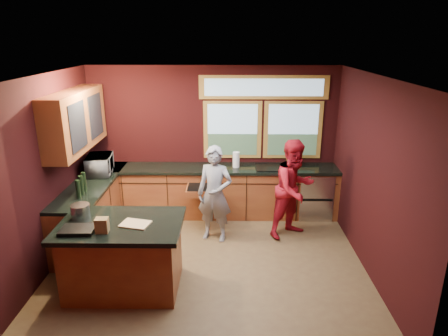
{
  "coord_description": "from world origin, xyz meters",
  "views": [
    {
      "loc": [
        0.29,
        -5.14,
        3.19
      ],
      "look_at": [
        0.22,
        0.4,
        1.34
      ],
      "focal_mm": 32.0,
      "sensor_mm": 36.0,
      "label": 1
    }
  ],
  "objects_px": {
    "person_grey": "(215,194)",
    "stock_pot": "(81,211)",
    "person_red": "(294,189)",
    "cutting_board": "(135,224)",
    "island": "(123,255)"
  },
  "relations": [
    {
      "from": "stock_pot",
      "to": "person_red",
      "type": "bearing_deg",
      "value": 24.77
    },
    {
      "from": "cutting_board",
      "to": "stock_pot",
      "type": "bearing_deg",
      "value": 165.07
    },
    {
      "from": "person_red",
      "to": "cutting_board",
      "type": "bearing_deg",
      "value": -179.65
    },
    {
      "from": "island",
      "to": "cutting_board",
      "type": "distance_m",
      "value": 0.52
    },
    {
      "from": "island",
      "to": "stock_pot",
      "type": "height_order",
      "value": "stock_pot"
    },
    {
      "from": "person_grey",
      "to": "stock_pot",
      "type": "height_order",
      "value": "person_grey"
    },
    {
      "from": "person_grey",
      "to": "cutting_board",
      "type": "height_order",
      "value": "person_grey"
    },
    {
      "from": "island",
      "to": "person_grey",
      "type": "height_order",
      "value": "person_grey"
    },
    {
      "from": "person_grey",
      "to": "stock_pot",
      "type": "bearing_deg",
      "value": -127.65
    },
    {
      "from": "person_grey",
      "to": "stock_pot",
      "type": "relative_size",
      "value": 6.55
    },
    {
      "from": "island",
      "to": "cutting_board",
      "type": "bearing_deg",
      "value": -14.04
    },
    {
      "from": "island",
      "to": "person_red",
      "type": "height_order",
      "value": "person_red"
    },
    {
      "from": "person_grey",
      "to": "person_red",
      "type": "bearing_deg",
      "value": 23.85
    },
    {
      "from": "person_red",
      "to": "island",
      "type": "bearing_deg",
      "value": 177.23
    },
    {
      "from": "person_red",
      "to": "cutting_board",
      "type": "height_order",
      "value": "person_red"
    }
  ]
}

